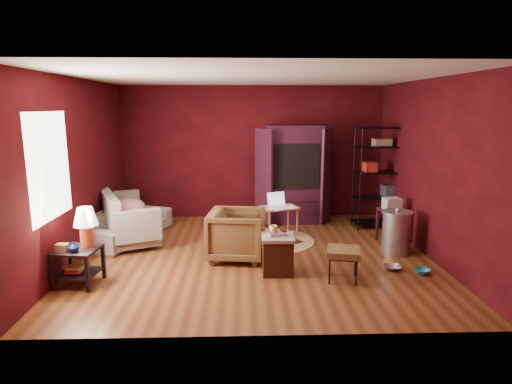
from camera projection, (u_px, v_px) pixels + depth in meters
room at (254, 169)px, 6.65m from camera, size 5.54×5.04×2.84m
sofa at (127, 219)px, 7.71m from camera, size 1.17×2.02×0.76m
armchair at (237, 232)px, 6.68m from camera, size 0.88×0.93×0.86m
pet_bowl_steel at (393, 261)px, 6.28m from camera, size 0.27×0.11×0.26m
pet_bowl_turquoise at (423, 266)px, 6.13m from camera, size 0.23×0.14×0.22m
vase at (74, 247)px, 5.54m from camera, size 0.14×0.15×0.13m
mug at (273, 228)px, 6.04m from camera, size 0.14×0.13×0.12m
side_table at (82, 239)px, 5.71m from camera, size 0.59×0.59×1.05m
sofa_cushions at (125, 218)px, 7.67m from camera, size 1.48×2.07×0.81m
hamper at (278, 254)px, 6.13m from camera, size 0.46×0.46×0.64m
footstool at (343, 253)px, 5.85m from camera, size 0.53×0.53×0.45m
rug_round at (272, 241)px, 7.65m from camera, size 1.86×1.86×0.01m
rug_oriental at (259, 242)px, 7.56m from camera, size 1.56×1.40×0.01m
laptop_desk at (279, 210)px, 7.89m from camera, size 0.76×0.66×0.79m
tv_armoire at (293, 173)px, 8.73m from camera, size 1.57×0.90×1.99m
wire_shelving at (381, 173)px, 8.33m from camera, size 1.00×0.51×1.99m
small_stand at (392, 209)px, 7.50m from camera, size 0.45×0.45×0.80m
trash_can at (396, 232)px, 6.95m from camera, size 0.54×0.54×0.76m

